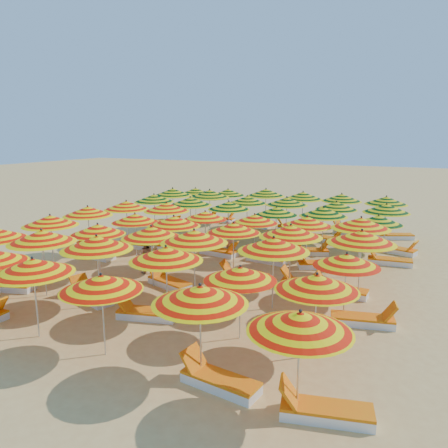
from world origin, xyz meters
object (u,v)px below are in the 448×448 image
at_px(lounger_20, 389,261).
at_px(lounger_27, 292,227).
at_px(lounger_5, 91,296).
at_px(umbrella_11, 317,283).
at_px(umbrella_12, 50,221).
at_px(lounger_29, 395,236).
at_px(lounger_24, 204,219).
at_px(beachgoer_a, 230,237).
at_px(lounger_6, 146,313).
at_px(lounger_23, 397,250).
at_px(umbrella_44, 266,193).
at_px(umbrella_14, 151,232).
at_px(lounger_10, 243,276).
at_px(umbrella_37, 210,194).
at_px(umbrella_7, 42,237).
at_px(lounger_18, 287,248).
at_px(beachgoer_b, 145,256).
at_px(umbrella_17, 347,260).
at_px(umbrella_29, 361,223).
at_px(umbrella_40, 336,206).
at_px(lounger_13, 136,245).
at_px(umbrella_39, 287,201).
at_px(umbrella_43, 228,192).
at_px(umbrella_9, 166,254).
at_px(umbrella_27, 255,219).
at_px(lounger_12, 339,290).
at_px(umbrella_35, 378,220).
at_px(lounger_28, 349,232).
at_px(umbrella_42, 196,191).
at_px(lounger_11, 305,284).
at_px(lounger_16, 268,259).
at_px(umbrella_19, 135,218).
at_px(lounger_17, 319,264).
at_px(umbrella_15, 194,237).
at_px(umbrella_34, 323,212).
at_px(lounger_21, 168,223).
at_px(lounger_26, 256,224).
at_px(umbrella_21, 234,228).
at_px(umbrella_28, 307,221).
at_px(umbrella_16, 274,245).
at_px(umbrella_41, 386,208).
at_px(umbrella_5, 300,322).
at_px(umbrella_18, 88,211).
at_px(umbrella_4, 200,295).
at_px(lounger_7, 169,282).
at_px(umbrella_33, 276,211).
at_px(umbrella_26, 205,215).
at_px(umbrella_38, 247,200).
at_px(umbrella_3, 101,283).
at_px(lounger_22, 325,239).
at_px(umbrella_8, 97,243).
at_px(lounger_8, 364,320).
at_px(umbrella_31, 190,201).
at_px(lounger_9, 96,254).
at_px(umbrella_46, 342,198).
at_px(umbrella_13, 98,229).
at_px(lounger_25, 221,219).
at_px(lounger_15, 220,252).
at_px(umbrella_25, 167,207).
at_px(umbrella_36, 173,192).
at_px(umbrella_20, 174,221).
at_px(umbrella_45, 303,196).

distance_m(lounger_20, lounger_27, 7.10).
bearing_deg(lounger_5, umbrella_11, -165.56).
relative_size(umbrella_12, lounger_29, 1.49).
xyz_separation_m(lounger_24, beachgoer_a, (4.61, -5.94, 0.60)).
xyz_separation_m(lounger_6, lounger_23, (5.81, 10.64, 0.00)).
relative_size(umbrella_44, lounger_20, 1.45).
height_order(umbrella_14, lounger_10, umbrella_14).
bearing_deg(umbrella_37, umbrella_7, -91.06).
bearing_deg(lounger_18, beachgoer_b, -121.12).
relative_size(umbrella_17, umbrella_29, 0.94).
height_order(umbrella_40, lounger_13, umbrella_40).
bearing_deg(beachgoer_a, umbrella_39, -77.99).
relative_size(umbrella_43, lounger_29, 1.39).
xyz_separation_m(umbrella_9, umbrella_11, (4.31, -0.23, -0.09)).
relative_size(umbrella_27, lounger_12, 1.26).
relative_size(umbrella_35, lounger_28, 1.34).
distance_m(umbrella_42, lounger_11, 12.99).
height_order(umbrella_29, lounger_16, umbrella_29).
xyz_separation_m(umbrella_19, lounger_17, (7.12, 2.32, -1.65)).
bearing_deg(beachgoer_a, umbrella_15, 135.32).
distance_m(umbrella_29, umbrella_34, 2.87).
bearing_deg(lounger_21, umbrella_34, 0.85).
bearing_deg(umbrella_15, lounger_26, 101.93).
bearing_deg(umbrella_21, umbrella_40, 71.48).
bearing_deg(lounger_27, umbrella_28, 91.73).
bearing_deg(umbrella_14, umbrella_28, 47.40).
relative_size(umbrella_16, umbrella_41, 1.01).
bearing_deg(umbrella_21, umbrella_5, -56.33).
relative_size(umbrella_18, lounger_6, 1.27).
relative_size(umbrella_4, lounger_7, 1.19).
distance_m(umbrella_28, umbrella_33, 2.90).
height_order(umbrella_12, umbrella_17, umbrella_12).
xyz_separation_m(umbrella_5, umbrella_26, (-6.89, 8.96, -0.09)).
xyz_separation_m(umbrella_11, umbrella_38, (-6.47, 10.93, 0.03)).
bearing_deg(lounger_5, umbrella_40, -98.95).
height_order(umbrella_3, lounger_22, umbrella_3).
xyz_separation_m(umbrella_8, beachgoer_a, (0.99, 7.15, -1.25)).
height_order(lounger_23, beachgoer_a, beachgoer_a).
bearing_deg(umbrella_18, umbrella_19, 6.76).
bearing_deg(lounger_8, umbrella_31, 131.99).
height_order(umbrella_28, lounger_21, umbrella_28).
distance_m(lounger_9, lounger_18, 8.37).
bearing_deg(umbrella_29, umbrella_46, 107.06).
relative_size(umbrella_13, lounger_10, 1.22).
relative_size(umbrella_19, lounger_25, 1.42).
bearing_deg(umbrella_7, lounger_15, 67.25).
distance_m(umbrella_8, umbrella_16, 5.28).
relative_size(umbrella_25, umbrella_36, 1.05).
bearing_deg(umbrella_27, lounger_10, -76.44).
relative_size(umbrella_20, umbrella_45, 0.97).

